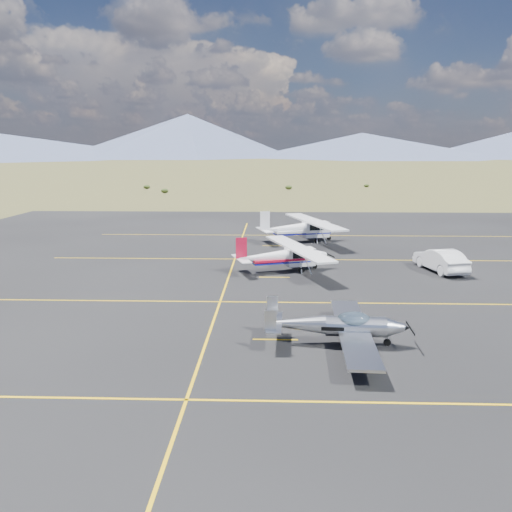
% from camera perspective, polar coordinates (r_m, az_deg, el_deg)
% --- Properties ---
extents(ground, '(1600.00, 1600.00, 0.00)m').
position_cam_1_polar(ground, '(25.73, 8.91, -6.66)').
color(ground, '#383D1C').
rests_on(ground, ground).
extents(apron, '(72.00, 72.00, 0.02)m').
position_cam_1_polar(apron, '(32.40, 7.42, -2.70)').
color(apron, black).
rests_on(apron, ground).
extents(aircraft_low_wing, '(5.88, 8.20, 1.78)m').
position_cam_1_polar(aircraft_low_wing, '(21.69, 9.45, -7.88)').
color(aircraft_low_wing, '#B8BABF').
rests_on(aircraft_low_wing, apron).
extents(aircraft_cessna, '(6.81, 9.73, 2.50)m').
position_cam_1_polar(aircraft_cessna, '(34.18, 3.23, 0.07)').
color(aircraft_cessna, silver).
rests_on(aircraft_cessna, apron).
extents(aircraft_plain, '(7.72, 11.29, 2.88)m').
position_cam_1_polar(aircraft_plain, '(45.40, 5.27, 3.22)').
color(aircraft_plain, white).
rests_on(aircraft_plain, apron).
extents(sedan, '(2.64, 4.99, 1.56)m').
position_cam_1_polar(sedan, '(36.50, 20.33, -0.42)').
color(sedan, silver).
rests_on(sedan, apron).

